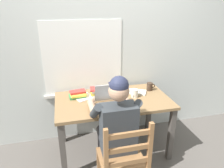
# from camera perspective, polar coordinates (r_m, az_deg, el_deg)

# --- Properties ---
(ground_plane) EXTENTS (8.00, 8.00, 0.00)m
(ground_plane) POSITION_cam_1_polar(r_m,az_deg,el_deg) (2.91, 0.28, -17.30)
(ground_plane) COLOR #56514C
(back_wall) EXTENTS (6.00, 0.08, 2.60)m
(back_wall) POSITION_cam_1_polar(r_m,az_deg,el_deg) (2.76, -2.12, 10.50)
(back_wall) COLOR beige
(back_wall) RESTS_ON ground
(desk) EXTENTS (1.36, 0.76, 0.74)m
(desk) POSITION_cam_1_polar(r_m,az_deg,el_deg) (2.56, 0.31, -6.16)
(desk) COLOR olive
(desk) RESTS_ON ground
(seated_person) EXTENTS (0.50, 0.60, 1.23)m
(seated_person) POSITION_cam_1_polar(r_m,az_deg,el_deg) (2.14, 1.01, -11.08)
(seated_person) COLOR #33383D
(seated_person) RESTS_ON ground
(wooden_chair) EXTENTS (0.42, 0.42, 0.93)m
(wooden_chair) POSITION_cam_1_polar(r_m,az_deg,el_deg) (2.06, 3.08, -20.44)
(wooden_chair) COLOR olive
(wooden_chair) RESTS_ON ground
(laptop) EXTENTS (0.33, 0.29, 0.23)m
(laptop) POSITION_cam_1_polar(r_m,az_deg,el_deg) (2.35, -0.33, -4.69)
(laptop) COLOR #ADAFB2
(laptop) RESTS_ON desk
(computer_mouse) EXTENTS (0.06, 0.10, 0.03)m
(computer_mouse) POSITION_cam_1_polar(r_m,az_deg,el_deg) (2.38, 5.88, -5.46)
(computer_mouse) COLOR black
(computer_mouse) RESTS_ON desk
(coffee_mug_white) EXTENTS (0.12, 0.08, 0.10)m
(coffee_mug_white) POSITION_cam_1_polar(r_m,az_deg,el_deg) (2.56, 6.26, -2.50)
(coffee_mug_white) COLOR silver
(coffee_mug_white) RESTS_ON desk
(coffee_mug_dark) EXTENTS (0.11, 0.08, 0.10)m
(coffee_mug_dark) POSITION_cam_1_polar(r_m,az_deg,el_deg) (2.78, 10.28, -0.69)
(coffee_mug_dark) COLOR #38281E
(coffee_mug_dark) RESTS_ON desk
(coffee_mug_spare) EXTENTS (0.12, 0.08, 0.10)m
(coffee_mug_spare) POSITION_cam_1_polar(r_m,az_deg,el_deg) (2.72, 0.71, -0.86)
(coffee_mug_spare) COLOR #38281E
(coffee_mug_spare) RESTS_ON desk
(book_stack_main) EXTENTS (0.21, 0.16, 0.10)m
(book_stack_main) POSITION_cam_1_polar(r_m,az_deg,el_deg) (2.58, -3.76, -2.19)
(book_stack_main) COLOR white
(book_stack_main) RESTS_ON desk
(book_stack_side) EXTENTS (0.21, 0.16, 0.08)m
(book_stack_side) POSITION_cam_1_polar(r_m,az_deg,el_deg) (2.59, -9.36, -2.81)
(book_stack_side) COLOR #38844C
(book_stack_side) RESTS_ON desk
(paper_pile_near_laptop) EXTENTS (0.27, 0.26, 0.01)m
(paper_pile_near_laptop) POSITION_cam_1_polar(r_m,az_deg,el_deg) (2.58, -7.71, -3.55)
(paper_pile_near_laptop) COLOR white
(paper_pile_near_laptop) RESTS_ON desk
(paper_pile_back_corner) EXTENTS (0.27, 0.24, 0.02)m
(paper_pile_back_corner) POSITION_cam_1_polar(r_m,az_deg,el_deg) (2.70, 6.83, -2.17)
(paper_pile_back_corner) COLOR silver
(paper_pile_back_corner) RESTS_ON desk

